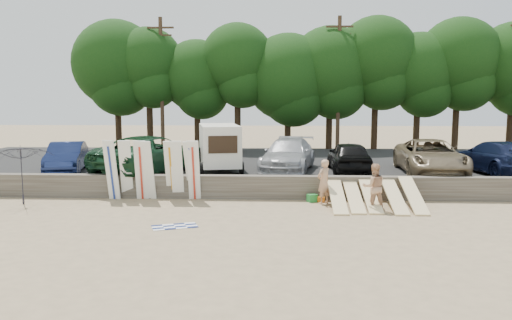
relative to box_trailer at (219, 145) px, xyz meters
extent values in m
plane|color=tan|center=(4.94, -6.35, -1.98)|extent=(120.00, 120.00, 0.00)
cube|color=#6B6356|center=(4.94, -3.35, -1.48)|extent=(44.00, 0.50, 1.00)
cube|color=#282828|center=(4.94, 4.15, -1.63)|extent=(44.00, 14.50, 0.70)
cylinder|color=#382616|center=(-8.67, 11.25, 0.76)|extent=(0.44, 0.44, 4.08)
sphere|color=#224A15|center=(-8.67, 11.25, 4.75)|extent=(6.22, 6.22, 6.22)
cylinder|color=#382616|center=(-6.24, 10.80, 0.78)|extent=(0.44, 0.44, 4.12)
sphere|color=#224A15|center=(-6.24, 10.80, 4.81)|extent=(4.88, 4.88, 4.88)
cylinder|color=#382616|center=(-2.91, 11.25, 0.47)|extent=(0.44, 0.44, 3.50)
sphere|color=#224A15|center=(-2.91, 11.25, 3.90)|extent=(5.08, 5.08, 5.08)
cylinder|color=#382616|center=(0.04, 10.74, 0.83)|extent=(0.44, 0.44, 4.22)
sphere|color=#224A15|center=(0.04, 10.74, 4.95)|extent=(5.10, 5.10, 5.10)
cylinder|color=#382616|center=(3.57, 11.08, 0.42)|extent=(0.44, 0.44, 3.40)
sphere|color=#224A15|center=(3.57, 11.08, 3.75)|extent=(6.14, 6.14, 6.14)
cylinder|color=#382616|center=(6.52, 11.25, 0.62)|extent=(0.44, 0.44, 3.81)
sphere|color=#224A15|center=(6.52, 11.25, 4.34)|extent=(5.96, 5.96, 5.96)
cylinder|color=#382616|center=(9.71, 11.25, 0.88)|extent=(0.44, 0.44, 4.31)
sphere|color=#224A15|center=(9.71, 11.25, 5.09)|extent=(5.79, 5.79, 5.79)
cylinder|color=#382616|center=(12.66, 11.25, 0.58)|extent=(0.44, 0.44, 3.71)
sphere|color=#224A15|center=(12.66, 11.25, 4.21)|extent=(5.30, 5.30, 5.30)
cylinder|color=#382616|center=(15.36, 11.25, 0.84)|extent=(0.44, 0.44, 4.24)
sphere|color=#224A15|center=(15.36, 11.25, 4.99)|extent=(5.73, 5.73, 5.73)
cylinder|color=#382616|center=(19.12, 11.25, 0.71)|extent=(0.44, 0.44, 3.98)
cylinder|color=#473321|center=(-5.06, 9.65, 3.22)|extent=(0.26, 0.26, 9.00)
cube|color=#473321|center=(-5.06, 9.65, 7.02)|extent=(1.80, 0.12, 0.12)
cube|color=#473321|center=(-5.06, 9.65, 6.52)|extent=(1.50, 0.10, 0.10)
cylinder|color=#473321|center=(6.94, 9.65, 3.22)|extent=(0.26, 0.26, 9.00)
cube|color=#473321|center=(6.94, 9.65, 7.02)|extent=(1.80, 0.12, 0.12)
cube|color=#473321|center=(6.94, 9.65, 6.52)|extent=(1.50, 0.10, 0.10)
cube|color=silver|center=(0.00, 0.01, 0.02)|extent=(2.49, 3.87, 1.97)
cube|color=black|center=(0.37, -1.76, 0.20)|extent=(1.32, 0.31, 0.81)
cylinder|color=black|center=(-0.68, -1.33, -0.98)|extent=(0.30, 0.62, 0.59)
cylinder|color=black|center=(1.16, -0.94, -0.98)|extent=(0.30, 0.62, 0.59)
cylinder|color=black|center=(-1.16, 0.95, -0.98)|extent=(0.30, 0.62, 0.59)
cylinder|color=black|center=(0.68, 1.34, -0.98)|extent=(0.30, 0.62, 0.59)
imported|color=#15204A|center=(-7.43, -0.67, -0.55)|extent=(2.58, 4.65, 1.45)
imported|color=#14371F|center=(-3.25, -0.61, -0.38)|extent=(5.28, 7.11, 1.79)
imported|color=#A8A9AD|center=(3.41, 0.17, -0.49)|extent=(3.17, 5.76, 1.58)
imported|color=black|center=(6.35, -0.11, -0.52)|extent=(1.81, 4.45, 1.51)
imported|color=#77664B|center=(10.18, -0.41, -0.47)|extent=(3.08, 6.01, 1.62)
imported|color=black|center=(13.34, -0.24, -0.49)|extent=(3.06, 5.70, 1.57)
cube|color=white|center=(-4.11, -3.94, -0.70)|extent=(0.58, 0.60, 2.57)
cube|color=white|center=(-3.54, -3.77, -0.70)|extent=(0.56, 0.67, 2.55)
cube|color=white|center=(-2.86, -3.89, -0.70)|extent=(0.57, 0.68, 2.55)
cube|color=white|center=(-2.59, -3.88, -0.71)|extent=(0.56, 0.73, 2.54)
cube|color=white|center=(-1.61, -3.76, -0.72)|extent=(0.51, 0.74, 2.53)
cube|color=white|center=(-1.36, -3.80, -0.71)|extent=(0.51, 0.67, 2.54)
cube|color=white|center=(-0.75, -3.73, -0.72)|extent=(0.62, 0.87, 2.51)
cube|color=white|center=(-0.64, -3.85, -0.70)|extent=(0.51, 0.63, 2.55)
cube|color=beige|center=(5.24, -4.95, -1.52)|extent=(0.56, 2.90, 0.91)
cube|color=beige|center=(5.91, -4.79, -1.54)|extent=(0.56, 2.91, 0.89)
cube|color=beige|center=(6.56, -4.77, -1.48)|extent=(0.56, 2.87, 1.00)
cube|color=beige|center=(7.47, -4.93, -1.51)|extent=(0.56, 2.89, 0.95)
cube|color=beige|center=(8.21, -4.90, -1.46)|extent=(0.56, 2.86, 1.04)
imported|color=tan|center=(4.76, -4.29, -1.07)|extent=(0.78, 0.78, 1.82)
imported|color=tan|center=(6.57, -5.44, -1.07)|extent=(0.91, 0.72, 1.82)
cube|color=green|center=(4.33, -3.95, -1.82)|extent=(0.47, 0.43, 0.32)
cube|color=orange|center=(4.70, -3.95, -1.87)|extent=(0.34, 0.29, 0.22)
plane|color=white|center=(-0.57, -8.19, -1.97)|extent=(1.93, 1.93, 0.00)
imported|color=#222028|center=(-7.52, -4.92, -0.77)|extent=(3.35, 3.31, 2.42)
camera|label=1|loc=(2.89, -24.41, 2.32)|focal=35.00mm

